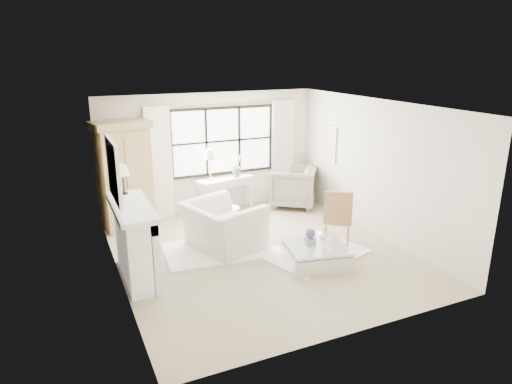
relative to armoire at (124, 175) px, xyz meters
The scene contains 32 objects.
floor 3.31m from the armoire, 50.21° to the right, with size 5.50×5.50×0.00m, color tan.
ceiling 3.48m from the armoire, 50.21° to the right, with size 5.50×5.50×0.00m, color white.
wall_back 2.03m from the armoire, 10.21° to the left, with size 5.00×5.00×0.00m, color silver.
wall_front 5.52m from the armoire, 68.82° to the right, with size 5.00×5.00×0.00m, color silver.
wall_left 2.45m from the armoire, 102.00° to the right, with size 5.50×5.50×0.00m, color beige.
wall_right 5.09m from the armoire, 28.03° to the right, with size 5.50×5.50×0.00m, color beige.
window_pane 2.36m from the armoire, ahead, with size 2.40×0.02×1.50m, color white.
window_frame 2.36m from the armoire, ahead, with size 2.50×0.04×1.50m, color black, non-canonical shape.
curtain_rod 2.66m from the armoire, ahead, with size 0.04×0.04×3.30m, color #A8833A.
curtain_left 0.84m from the armoire, 18.08° to the left, with size 0.55×0.10×2.47m, color white.
curtain_right 3.80m from the armoire, ahead, with size 0.55×0.10×2.47m, color beige.
fireplace 2.46m from the armoire, 96.72° to the right, with size 0.58×1.66×1.26m.
mirror_frame 2.54m from the armoire, 101.31° to the right, with size 0.05×1.15×0.95m, color white.
mirror_glass 2.53m from the armoire, 100.61° to the right, with size 0.02×1.00×0.80m, color #B3B9BF.
art_frame 4.53m from the armoire, ahead, with size 0.04×0.62×0.82m, color silver.
art_canvas 4.51m from the armoire, ahead, with size 0.01×0.52×0.72m, color beige.
mantel_lamp 1.85m from the armoire, 98.53° to the right, with size 0.22×0.22×0.51m.
armoire is the anchor object (origin of this frame).
console_table 2.34m from the armoire, ahead, with size 1.37×0.73×0.80m.
console_lamp 1.90m from the armoire, ahead, with size 0.28×0.28×0.69m.
orchid_plant 2.54m from the armoire, ahead, with size 0.28×0.22×0.50m, color #546A47.
side_table 2.32m from the armoire, 30.35° to the right, with size 0.40×0.40×0.51m.
rug_left 2.56m from the armoire, 57.23° to the right, with size 1.82×1.29×0.03m, color white.
rug_right 4.15m from the armoire, 44.24° to the right, with size 1.77×1.33×0.03m, color white.
club_armchair 2.46m from the armoire, 52.30° to the right, with size 1.36×1.19×0.88m, color silver.
wingback_chair 3.91m from the armoire, ahead, with size 1.02×1.05×0.95m, color gray.
french_chair 4.43m from the armoire, 36.09° to the right, with size 0.67×0.67×1.08m.
coffee_table 4.27m from the armoire, 50.33° to the right, with size 1.18×1.18×0.38m.
planter_box 4.12m from the armoire, 50.88° to the right, with size 0.17×0.17×0.12m, color slate.
planter_flowers 4.10m from the armoire, 50.88° to the right, with size 0.16×0.16×0.16m, color #5F2E75.
pillar_candle 4.42m from the armoire, 49.16° to the right, with size 0.09×0.09×0.12m, color white.
coffee_vase 4.23m from the armoire, 46.19° to the right, with size 0.16×0.16×0.17m, color silver.
Camera 1 is at (-3.26, -6.96, 3.56)m, focal length 32.00 mm.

